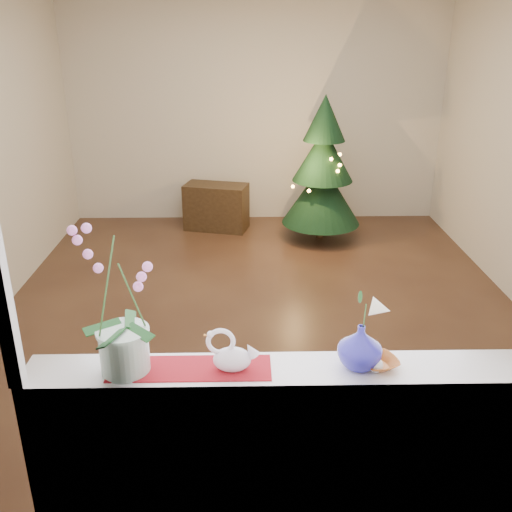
{
  "coord_description": "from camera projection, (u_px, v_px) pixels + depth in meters",
  "views": [
    {
      "loc": [
        -0.14,
        -4.47,
        2.3
      ],
      "look_at": [
        -0.07,
        -1.4,
        1.05
      ],
      "focal_mm": 40.0,
      "sensor_mm": 36.0,
      "label": 1
    }
  ],
  "objects": [
    {
      "name": "side_table",
      "position": [
        216.0,
        207.0,
        6.81
      ],
      "size": [
        0.8,
        0.53,
        0.55
      ],
      "primitive_type": "cube",
      "rotation": [
        0.0,
        0.0,
        -0.25
      ],
      "color": "black",
      "rests_on": "ground"
    },
    {
      "name": "wall_front",
      "position": [
        281.0,
        292.0,
        2.18
      ],
      "size": [
        4.5,
        0.1,
        2.7
      ],
      "primitive_type": "cube",
      "color": "beige",
      "rests_on": "ground"
    },
    {
      "name": "blue_vase",
      "position": [
        360.0,
        344.0,
        2.43
      ],
      "size": [
        0.26,
        0.26,
        0.23
      ],
      "primitive_type": "imported",
      "rotation": [
        0.0,
        0.0,
        -0.17
      ],
      "color": "navy",
      "rests_on": "windowsill"
    },
    {
      "name": "paperweight",
      "position": [
        376.0,
        365.0,
        2.43
      ],
      "size": [
        0.07,
        0.07,
        0.06
      ],
      "primitive_type": "sphere",
      "rotation": [
        0.0,
        0.0,
        -0.11
      ],
      "color": "white",
      "rests_on": "windowsill"
    },
    {
      "name": "windowsill",
      "position": [
        278.0,
        372.0,
        2.47
      ],
      "size": [
        2.2,
        0.26,
        0.04
      ],
      "primitive_type": "cube",
      "color": "white",
      "rests_on": "window_apron"
    },
    {
      "name": "orchid_pot",
      "position": [
        119.0,
        302.0,
        2.32
      ],
      "size": [
        0.29,
        0.29,
        0.66
      ],
      "primitive_type": null,
      "rotation": [
        0.0,
        0.0,
        -0.37
      ],
      "color": "white",
      "rests_on": "windowsill"
    },
    {
      "name": "xmas_tree",
      "position": [
        323.0,
        169.0,
        6.31
      ],
      "size": [
        0.9,
        0.9,
        1.62
      ],
      "primitive_type": null,
      "rotation": [
        0.0,
        0.0,
        -0.02
      ],
      "color": "black",
      "rests_on": "ground"
    },
    {
      "name": "wall_back",
      "position": [
        256.0,
        110.0,
        6.81
      ],
      "size": [
        4.5,
        0.1,
        2.7
      ],
      "primitive_type": "cube",
      "color": "beige",
      "rests_on": "ground"
    },
    {
      "name": "lily",
      "position": [
        364.0,
        301.0,
        2.36
      ],
      "size": [
        0.13,
        0.07,
        0.17
      ],
      "primitive_type": null,
      "color": "white",
      "rests_on": "blue_vase"
    },
    {
      "name": "runner",
      "position": [
        190.0,
        368.0,
        2.46
      ],
      "size": [
        0.7,
        0.2,
        0.01
      ],
      "primitive_type": "cube",
      "color": "maroon",
      "rests_on": "windowsill"
    },
    {
      "name": "window_apron",
      "position": [
        277.0,
        470.0,
        2.57
      ],
      "size": [
        2.2,
        0.08,
        0.88
      ],
      "primitive_type": "cube",
      "color": "white",
      "rests_on": "ground"
    },
    {
      "name": "window_frame",
      "position": [
        282.0,
        202.0,
        2.08
      ],
      "size": [
        2.22,
        0.06,
        1.6
      ],
      "primitive_type": null,
      "color": "white",
      "rests_on": "windowsill"
    },
    {
      "name": "amber_dish",
      "position": [
        378.0,
        363.0,
        2.47
      ],
      "size": [
        0.17,
        0.17,
        0.03
      ],
      "primitive_type": "imported",
      "rotation": [
        0.0,
        0.0,
        0.3
      ],
      "color": "#AC561C",
      "rests_on": "windowsill"
    },
    {
      "name": "ground",
      "position": [
        261.0,
        306.0,
        5.01
      ],
      "size": [
        5.0,
        5.0,
        0.0
      ],
      "primitive_type": "plane",
      "color": "#351F15",
      "rests_on": "ground"
    },
    {
      "name": "swan",
      "position": [
        232.0,
        351.0,
        2.42
      ],
      "size": [
        0.25,
        0.19,
        0.19
      ],
      "primitive_type": null,
      "rotation": [
        0.0,
        0.0,
        0.42
      ],
      "color": "silver",
      "rests_on": "windowsill"
    }
  ]
}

